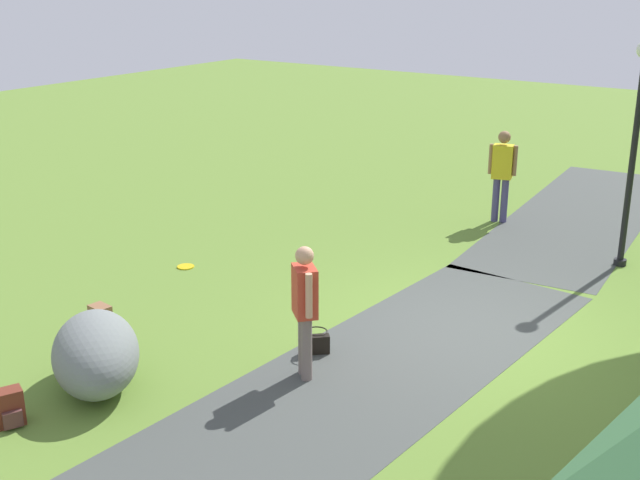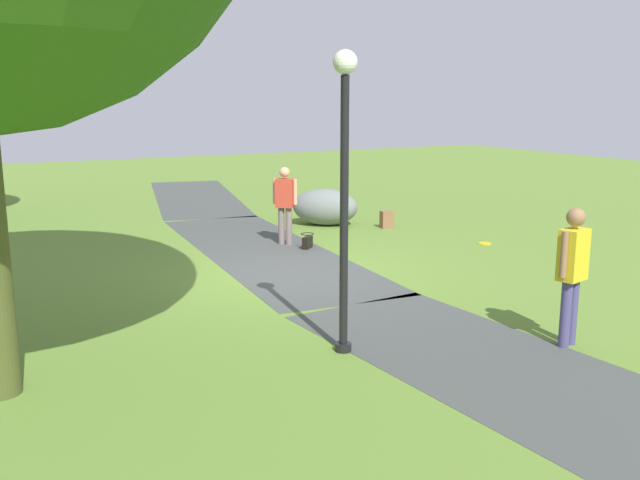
{
  "view_description": "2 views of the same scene",
  "coord_description": "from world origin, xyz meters",
  "px_view_note": "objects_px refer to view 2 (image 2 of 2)",
  "views": [
    {
      "loc": [
        9.35,
        3.96,
        4.58
      ],
      "look_at": [
        1.53,
        -1.38,
        1.41
      ],
      "focal_mm": 46.07,
      "sensor_mm": 36.0,
      "label": 1
    },
    {
      "loc": [
        -10.56,
        4.97,
        3.04
      ],
      "look_at": [
        -0.89,
        -0.16,
        0.77
      ],
      "focal_mm": 39.23,
      "sensor_mm": 36.0,
      "label": 2
    }
  ],
  "objects_px": {
    "man_near_boulder": "(572,267)",
    "frisbee_on_grass": "(485,243)",
    "lamp_post": "(344,171)",
    "handbag_on_grass": "(307,242)",
    "backpack_by_boulder": "(310,210)",
    "spare_backpack_on_lawn": "(386,220)",
    "lawn_boulder": "(325,207)",
    "woman_with_handbag": "(285,200)"
  },
  "relations": [
    {
      "from": "man_near_boulder",
      "to": "frisbee_on_grass",
      "type": "distance_m",
      "value": 6.13
    },
    {
      "from": "lamp_post",
      "to": "handbag_on_grass",
      "type": "bearing_deg",
      "value": -22.69
    },
    {
      "from": "lamp_post",
      "to": "backpack_by_boulder",
      "type": "distance_m",
      "value": 9.62
    },
    {
      "from": "lamp_post",
      "to": "man_near_boulder",
      "type": "xyz_separation_m",
      "value": [
        -1.13,
        -2.54,
        -1.18
      ]
    },
    {
      "from": "spare_backpack_on_lawn",
      "to": "handbag_on_grass",
      "type": "bearing_deg",
      "value": 113.12
    },
    {
      "from": "lawn_boulder",
      "to": "woman_with_handbag",
      "type": "xyz_separation_m",
      "value": [
        -1.56,
        1.78,
        0.49
      ]
    },
    {
      "from": "man_near_boulder",
      "to": "backpack_by_boulder",
      "type": "relative_size",
      "value": 4.31
    },
    {
      "from": "frisbee_on_grass",
      "to": "lawn_boulder",
      "type": "bearing_deg",
      "value": 28.83
    },
    {
      "from": "man_near_boulder",
      "to": "lawn_boulder",
      "type": "bearing_deg",
      "value": -8.28
    },
    {
      "from": "lawn_boulder",
      "to": "man_near_boulder",
      "type": "height_order",
      "value": "man_near_boulder"
    },
    {
      "from": "lamp_post",
      "to": "woman_with_handbag",
      "type": "xyz_separation_m",
      "value": [
        5.93,
        -2.01,
        -1.26
      ]
    },
    {
      "from": "lamp_post",
      "to": "backpack_by_boulder",
      "type": "height_order",
      "value": "lamp_post"
    },
    {
      "from": "lamp_post",
      "to": "lawn_boulder",
      "type": "height_order",
      "value": "lamp_post"
    },
    {
      "from": "lamp_post",
      "to": "frisbee_on_grass",
      "type": "height_order",
      "value": "lamp_post"
    },
    {
      "from": "frisbee_on_grass",
      "to": "lamp_post",
      "type": "bearing_deg",
      "value": 125.13
    },
    {
      "from": "woman_with_handbag",
      "to": "spare_backpack_on_lawn",
      "type": "height_order",
      "value": "woman_with_handbag"
    },
    {
      "from": "handbag_on_grass",
      "to": "frisbee_on_grass",
      "type": "bearing_deg",
      "value": -111.21
    },
    {
      "from": "man_near_boulder",
      "to": "handbag_on_grass",
      "type": "bearing_deg",
      "value": 2.65
    },
    {
      "from": "man_near_boulder",
      "to": "backpack_by_boulder",
      "type": "xyz_separation_m",
      "value": [
        9.68,
        -1.4,
        -0.81
      ]
    },
    {
      "from": "lamp_post",
      "to": "frisbee_on_grass",
      "type": "bearing_deg",
      "value": -54.87
    },
    {
      "from": "man_near_boulder",
      "to": "lamp_post",
      "type": "bearing_deg",
      "value": 66.06
    },
    {
      "from": "man_near_boulder",
      "to": "handbag_on_grass",
      "type": "xyz_separation_m",
      "value": [
        6.49,
        0.3,
        -0.86
      ]
    },
    {
      "from": "woman_with_handbag",
      "to": "handbag_on_grass",
      "type": "bearing_deg",
      "value": -158.07
    },
    {
      "from": "spare_backpack_on_lawn",
      "to": "frisbee_on_grass",
      "type": "relative_size",
      "value": 1.48
    },
    {
      "from": "lawn_boulder",
      "to": "frisbee_on_grass",
      "type": "xyz_separation_m",
      "value": [
        -3.48,
        -1.91,
        -0.42
      ]
    },
    {
      "from": "man_near_boulder",
      "to": "handbag_on_grass",
      "type": "height_order",
      "value": "man_near_boulder"
    },
    {
      "from": "lawn_boulder",
      "to": "spare_backpack_on_lawn",
      "type": "distance_m",
      "value": 1.5
    },
    {
      "from": "lawn_boulder",
      "to": "man_near_boulder",
      "type": "distance_m",
      "value": 8.73
    },
    {
      "from": "woman_with_handbag",
      "to": "man_near_boulder",
      "type": "relative_size",
      "value": 0.93
    },
    {
      "from": "lamp_post",
      "to": "spare_backpack_on_lawn",
      "type": "bearing_deg",
      "value": -36.97
    },
    {
      "from": "woman_with_handbag",
      "to": "frisbee_on_grass",
      "type": "height_order",
      "value": "woman_with_handbag"
    },
    {
      "from": "lamp_post",
      "to": "lawn_boulder",
      "type": "bearing_deg",
      "value": -26.88
    },
    {
      "from": "backpack_by_boulder",
      "to": "man_near_boulder",
      "type": "bearing_deg",
      "value": 171.74
    },
    {
      "from": "handbag_on_grass",
      "to": "backpack_by_boulder",
      "type": "distance_m",
      "value": 3.61
    },
    {
      "from": "woman_with_handbag",
      "to": "spare_backpack_on_lawn",
      "type": "distance_m",
      "value": 3.02
    },
    {
      "from": "woman_with_handbag",
      "to": "handbag_on_grass",
      "type": "relative_size",
      "value": 4.19
    },
    {
      "from": "lamp_post",
      "to": "backpack_by_boulder",
      "type": "xyz_separation_m",
      "value": [
        8.55,
        -3.95,
        -1.99
      ]
    },
    {
      "from": "lamp_post",
      "to": "man_near_boulder",
      "type": "distance_m",
      "value": 3.02
    },
    {
      "from": "handbag_on_grass",
      "to": "backpack_by_boulder",
      "type": "xyz_separation_m",
      "value": [
        3.18,
        -1.7,
        0.05
      ]
    },
    {
      "from": "handbag_on_grass",
      "to": "backpack_by_boulder",
      "type": "relative_size",
      "value": 0.96
    },
    {
      "from": "lawn_boulder",
      "to": "backpack_by_boulder",
      "type": "distance_m",
      "value": 1.09
    },
    {
      "from": "woman_with_handbag",
      "to": "spare_backpack_on_lawn",
      "type": "xyz_separation_m",
      "value": [
        0.56,
        -2.87,
        -0.73
      ]
    }
  ]
}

